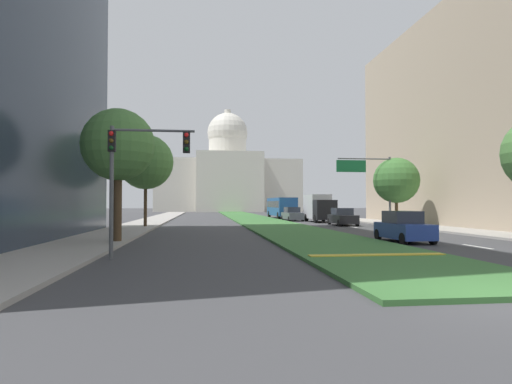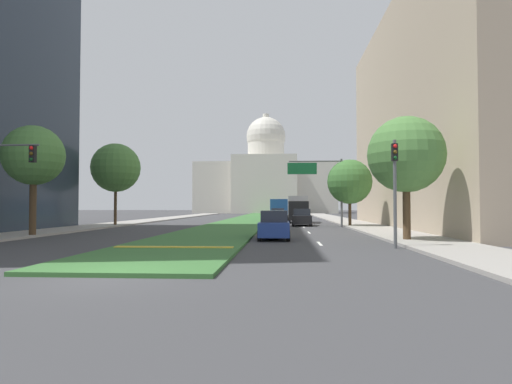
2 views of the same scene
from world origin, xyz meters
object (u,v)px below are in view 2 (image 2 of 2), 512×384
Objects in this scene: capitol_building at (266,181)px; city_bus at (280,207)px; traffic_light_near_right at (395,179)px; sedan_midblock at (302,218)px; sedan_lead_stopped at (274,226)px; box_truck_delivery at (298,209)px; sedan_distant at (278,215)px; overhead_guide_sign at (321,179)px; street_tree_right_mid at (350,182)px; street_tree_right_near at (406,155)px; street_tree_left_near at (34,156)px; street_tree_left_mid at (116,168)px.

capitol_building reaches higher than city_bus.
capitol_building is at bearing 95.78° from traffic_light_near_right.
sedan_lead_stopped is at bearing -97.73° from sedan_midblock.
sedan_lead_stopped is 26.08m from box_truck_delivery.
sedan_midblock is 1.01× the size of sedan_distant.
overhead_guide_sign is 23.47m from city_bus.
traffic_light_near_right is 0.80× the size of street_tree_right_mid.
traffic_light_near_right is at bearing -84.22° from capitol_building.
sedan_lead_stopped is at bearing 138.05° from traffic_light_near_right.
street_tree_right_near reaches higher than city_bus.
traffic_light_near_right is at bearing -92.82° from street_tree_right_mid.
street_tree_right_near is 1.09× the size of street_tree_right_mid.
street_tree_left_near is (-19.92, -14.34, 0.66)m from overhead_guide_sign.
city_bus is (-2.46, 20.05, 0.96)m from sedan_midblock.
street_tree_left_near reaches higher than traffic_light_near_right.
traffic_light_near_right is 4.47m from street_tree_right_near.
street_tree_left_near is at bearing -136.59° from sedan_midblock.
capitol_building is 5.96× the size of street_tree_right_mid.
street_tree_right_near is 1.11× the size of box_truck_delivery.
street_tree_left_mid reaches higher than street_tree_right_near.
sedan_midblock is at bearing 104.48° from street_tree_right_near.
street_tree_left_near is at bearing -118.46° from sedan_distant.
overhead_guide_sign is 0.78× the size of street_tree_left_mid.
street_tree_left_near is at bearing -146.84° from street_tree_right_mid.
street_tree_left_near reaches higher than city_bus.
street_tree_left_mid is at bearing 177.71° from overhead_guide_sign.
street_tree_left_mid is 0.75× the size of city_bus.
street_tree_right_mid is at bearing 91.93° from street_tree_right_near.
street_tree_left_near reaches higher than sedan_lead_stopped.
street_tree_right_near reaches higher than traffic_light_near_right.
sedan_lead_stopped is at bearing -87.38° from capitol_building.
sedan_lead_stopped is (-6.92, -15.67, -3.52)m from street_tree_right_mid.
street_tree_left_near is (-11.32, -95.66, -3.79)m from capitol_building.
traffic_light_near_right is 0.80× the size of overhead_guide_sign.
box_truck_delivery is (6.69, -70.56, -7.40)m from capitol_building.
traffic_light_near_right is 8.30m from sedan_lead_stopped.
sedan_lead_stopped is (-7.49, 1.43, -4.10)m from street_tree_right_near.
box_truck_delivery is at bearing 100.79° from street_tree_right_near.
street_tree_left_mid reaches higher than sedan_distant.
box_truck_delivery reaches higher than sedan_midblock.
sedan_distant is (-4.37, 14.34, -3.83)m from overhead_guide_sign.
street_tree_right_near is (23.23, -2.31, -0.38)m from street_tree_left_near.
traffic_light_near_right reaches higher than box_truck_delivery.
box_truck_delivery is (-4.65, 10.30, -2.66)m from street_tree_right_mid.
sedan_lead_stopped is at bearing -95.00° from box_truck_delivery.
street_tree_right_near is 0.65× the size of city_bus.
city_bus is (0.00, 38.13, 0.96)m from sedan_lead_stopped.
overhead_guide_sign is at bearing 74.62° from sedan_lead_stopped.
box_truck_delivery is (2.46, -3.58, 0.87)m from sedan_distant.
street_tree_right_mid is at bearing -65.73° from box_truck_delivery.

